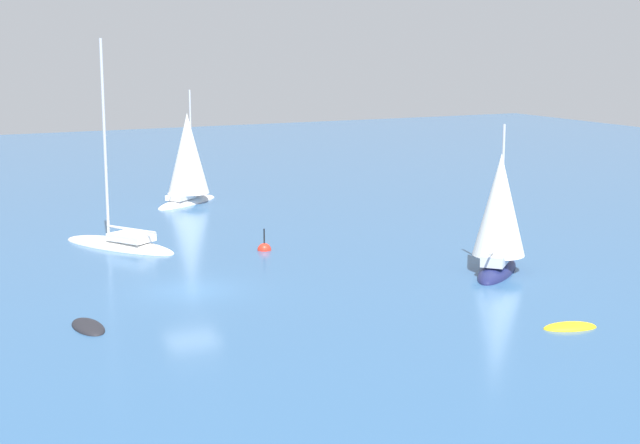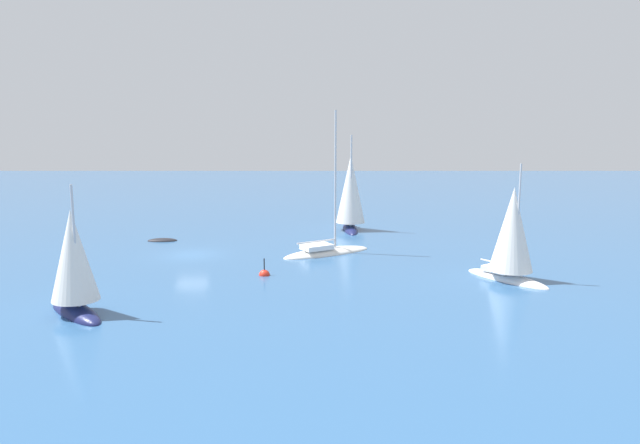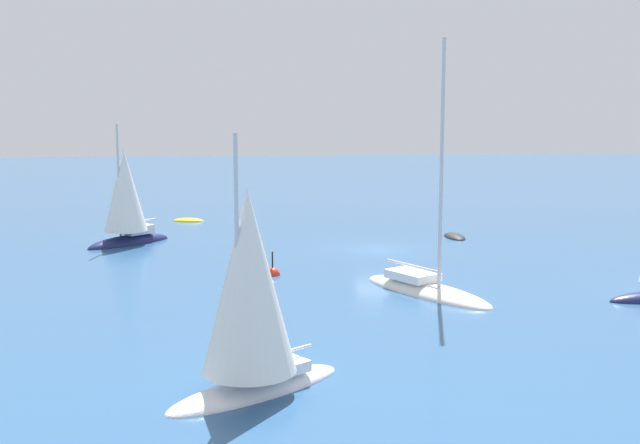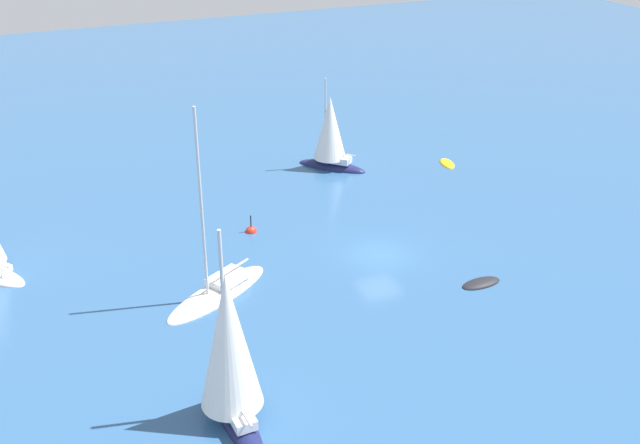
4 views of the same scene
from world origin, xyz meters
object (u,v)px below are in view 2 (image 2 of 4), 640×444
Objects in this scene: dinghy at (165,241)px; sloop at (353,195)px; channel_buoy at (267,275)px; sailboat at (329,252)px; sloop_1 at (77,269)px; yacht at (514,238)px.

dinghy is 18.39m from sloop.
sailboat is at bearing 57.54° from channel_buoy.
sloop reaches higher than sloop_1.
dinghy is at bearing 129.62° from sailboat.
sloop_1 is at bearing -92.16° from dinghy.
sloop_1 is 4.95× the size of channel_buoy.
sloop is 11.44m from sailboat.
yacht is 30.39m from dinghy.
channel_buoy is at bearing -23.71° from sloop.
sloop_1 is 0.66× the size of sailboat.
yacht is at bearing 62.83° from sloop_1.
dinghy is 0.34× the size of sloop_1.
sloop is at bearing 104.94° from sloop_1.
yacht is 5.23× the size of channel_buoy.
sailboat reaches higher than channel_buoy.
sloop_1 is (0.49, -20.72, 2.61)m from dinghy.
channel_buoy is at bearing -130.94° from yacht.
channel_buoy is (9.80, 8.58, -2.61)m from sloop_1.
yacht is at bearing 25.43° from sloop.
yacht is at bearing -4.37° from channel_buoy.
sloop_1 is (-26.62, -7.30, -0.32)m from yacht.
yacht is 3.07× the size of dinghy.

